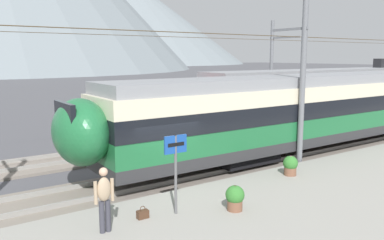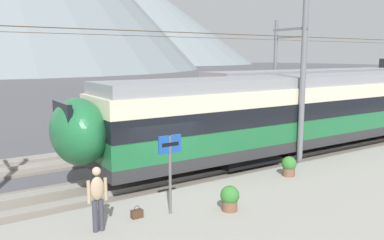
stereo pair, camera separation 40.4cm
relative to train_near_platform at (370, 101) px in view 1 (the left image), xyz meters
name	(u,v)px [view 1 (the left image)]	position (x,y,z in m)	size (l,w,h in m)	color
ground_plane	(159,191)	(-14.16, -0.82, -2.23)	(400.00, 400.00, 0.00)	#4C4C51
track_near	(148,183)	(-14.16, 0.00, -2.17)	(120.00, 3.00, 0.28)	slate
track_far	(99,156)	(-14.16, 5.00, -2.17)	(120.00, 3.00, 0.28)	slate
train_near_platform	(370,101)	(0.00, 0.00, 0.00)	(34.80, 2.97, 4.27)	#2D2D30
train_far_track	(344,91)	(4.73, 5.00, -0.01)	(27.42, 2.88, 4.27)	#2D2D30
catenary_mast_mid	(300,80)	(-7.70, -1.49, 1.53)	(44.74, 1.92, 7.10)	slate
catenary_mast_far_side	(273,69)	(-0.46, 7.11, 1.60)	(44.74, 2.61, 7.17)	slate
platform_sign	(176,157)	(-15.21, -3.63, -0.23)	(0.70, 0.08, 2.26)	#59595B
passenger_walking	(104,196)	(-17.33, -3.63, -0.95)	(0.53, 0.22, 1.69)	#383842
handbag_beside_passenger	(143,214)	(-16.14, -3.40, -1.77)	(0.32, 0.18, 0.35)	#472D1E
potted_plant_platform_edge	(290,165)	(-9.72, -2.92, -1.49)	(0.55, 0.55, 0.74)	brown
potted_plant_by_shelter	(235,197)	(-13.68, -4.39, -1.48)	(0.55, 0.55, 0.74)	brown
mountain_right_ridge	(125,19)	(85.11, 213.73, 24.24)	(143.09, 143.09, 52.95)	slate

